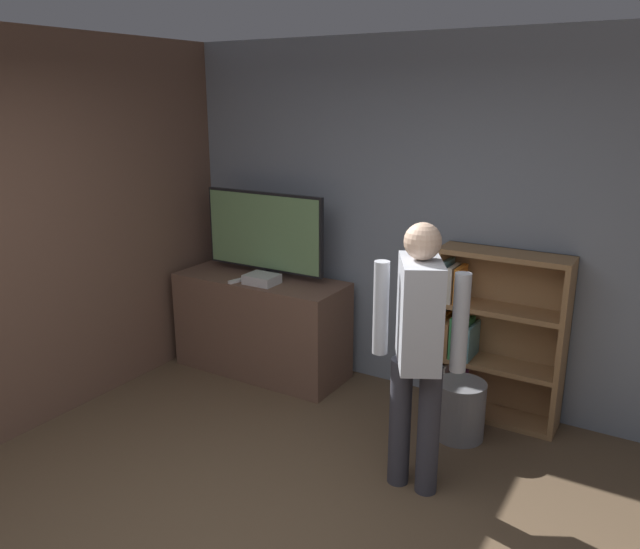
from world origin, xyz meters
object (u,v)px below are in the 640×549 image
object	(u,v)px
television	(264,233)
game_console	(262,279)
waste_bin	(460,410)
person	(418,339)
bookshelf	(487,338)

from	to	relation	value
television	game_console	size ratio (longest dim) A/B	4.33
waste_bin	television	bearing A→B (deg)	172.26
person	waste_bin	distance (m)	1.02
television	waste_bin	xyz separation A→B (m)	(1.80, -0.24, -0.98)
person	game_console	bearing A→B (deg)	-143.03
bookshelf	person	size ratio (longest dim) A/B	0.77
game_console	bookshelf	bearing A→B (deg)	11.31
person	waste_bin	size ratio (longest dim) A/B	4.00
waste_bin	game_console	bearing A→B (deg)	178.04
person	waste_bin	xyz separation A→B (m)	(0.05, 0.70, -0.75)
television	person	xyz separation A→B (m)	(1.74, -0.94, -0.23)
television	game_console	bearing A→B (deg)	-61.03
person	bookshelf	bearing A→B (deg)	147.03
bookshelf	waste_bin	bearing A→B (deg)	-94.85
television	person	distance (m)	2.00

